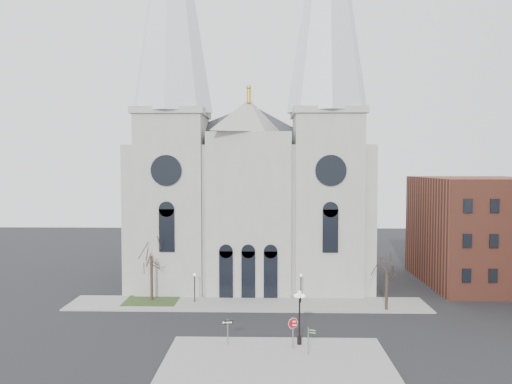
{
  "coord_description": "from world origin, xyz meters",
  "views": [
    {
      "loc": [
        2.29,
        -44.0,
        15.52
      ],
      "look_at": [
        1.03,
        8.0,
        12.79
      ],
      "focal_mm": 35.0,
      "sensor_mm": 36.0,
      "label": 1
    }
  ],
  "objects_px": {
    "stop_sign": "(293,327)",
    "globe_lamp": "(299,311)",
    "street_name_sign": "(309,339)",
    "one_way_sign": "(228,328)"
  },
  "relations": [
    {
      "from": "stop_sign",
      "to": "street_name_sign",
      "type": "bearing_deg",
      "value": -54.35
    },
    {
      "from": "one_way_sign",
      "to": "street_name_sign",
      "type": "bearing_deg",
      "value": -27.67
    },
    {
      "from": "one_way_sign",
      "to": "street_name_sign",
      "type": "relative_size",
      "value": 0.97
    },
    {
      "from": "street_name_sign",
      "to": "one_way_sign",
      "type": "bearing_deg",
      "value": -174.05
    },
    {
      "from": "stop_sign",
      "to": "globe_lamp",
      "type": "bearing_deg",
      "value": 55.36
    },
    {
      "from": "globe_lamp",
      "to": "street_name_sign",
      "type": "distance_m",
      "value": 3.06
    },
    {
      "from": "stop_sign",
      "to": "globe_lamp",
      "type": "xyz_separation_m",
      "value": [
        0.61,
        1.1,
        1.05
      ]
    },
    {
      "from": "globe_lamp",
      "to": "one_way_sign",
      "type": "height_order",
      "value": "globe_lamp"
    },
    {
      "from": "stop_sign",
      "to": "one_way_sign",
      "type": "relative_size",
      "value": 1.21
    },
    {
      "from": "one_way_sign",
      "to": "street_name_sign",
      "type": "height_order",
      "value": "street_name_sign"
    }
  ]
}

